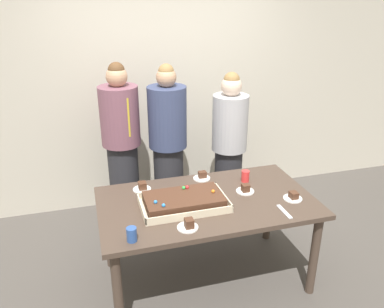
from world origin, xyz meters
TOP-DOWN VIEW (x-y plane):
  - ground_plane at (0.00, 0.00)m, footprint 12.00×12.00m
  - interior_back_panel at (0.00, 1.60)m, footprint 8.00×0.12m
  - party_table at (0.00, 0.00)m, footprint 1.71×0.96m
  - sheet_cake at (-0.20, -0.04)m, footprint 0.67×0.40m
  - plated_slice_near_left at (0.35, 0.05)m, footprint 0.15×0.15m
  - plated_slice_near_right at (-0.25, -0.34)m, footprint 0.15×0.15m
  - plated_slice_far_left at (-0.47, 0.32)m, footprint 0.15×0.15m
  - plated_slice_far_right at (0.67, -0.17)m, footprint 0.15×0.15m
  - plated_slice_center_front at (0.08, 0.38)m, footprint 0.15×0.15m
  - drink_cup_nearest at (-0.65, -0.38)m, footprint 0.07×0.07m
  - drink_cup_middle at (0.43, 0.23)m, footprint 0.07×0.07m
  - cake_server_utensil at (0.51, -0.33)m, footprint 0.03×0.20m
  - person_serving_front at (0.53, 0.89)m, footprint 0.36×0.36m
  - person_green_shirt_behind at (-0.54, 1.05)m, footprint 0.38×0.38m
  - person_striped_tie_right at (-0.09, 0.97)m, footprint 0.38×0.38m

SIDE VIEW (x-z plane):
  - ground_plane at x=0.00m, z-range 0.00..0.00m
  - party_table at x=0.00m, z-range 0.30..1.06m
  - cake_server_utensil at x=0.51m, z-range 0.77..0.78m
  - plated_slice_far_right at x=0.67m, z-range 0.76..0.82m
  - plated_slice_center_front at x=0.08m, z-range 0.76..0.82m
  - plated_slice_near_left at x=0.35m, z-range 0.75..0.83m
  - plated_slice_far_left at x=-0.47m, z-range 0.76..0.83m
  - plated_slice_near_right at x=-0.25m, z-range 0.76..0.83m
  - sheet_cake at x=-0.20m, z-range 0.75..0.87m
  - drink_cup_nearest at x=-0.65m, z-range 0.77..0.87m
  - drink_cup_middle at x=0.43m, z-range 0.77..0.87m
  - person_serving_front at x=0.53m, z-range 0.02..1.62m
  - person_striped_tie_right at x=-0.09m, z-range 0.02..1.71m
  - person_green_shirt_behind at x=-0.54m, z-range 0.02..1.74m
  - interior_back_panel at x=0.00m, z-range 0.00..3.00m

